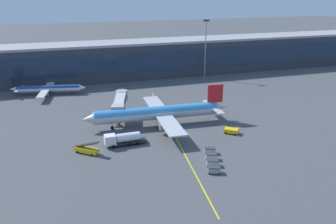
{
  "coord_description": "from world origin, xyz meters",
  "views": [
    {
      "loc": [
        -32.36,
        -84.21,
        38.22
      ],
      "look_at": [
        -2.64,
        6.65,
        4.5
      ],
      "focal_mm": 37.71,
      "sensor_mm": 36.0,
      "label": 1
    }
  ],
  "objects_px": {
    "main_airliner": "(158,113)",
    "fuel_tanker": "(123,139)",
    "belt_loader": "(87,149)",
    "baggage_cart_3": "(210,150)",
    "baggage_cart_0": "(214,170)",
    "baggage_cart_2": "(211,156)",
    "baggage_cart_1": "(212,163)",
    "commuter_jet_far": "(48,88)",
    "pushback_tug": "(231,130)"
  },
  "relations": [
    {
      "from": "main_airliner",
      "to": "commuter_jet_far",
      "type": "distance_m",
      "value": 52.65
    },
    {
      "from": "baggage_cart_2",
      "to": "pushback_tug",
      "type": "bearing_deg",
      "value": 46.93
    },
    {
      "from": "baggage_cart_1",
      "to": "baggage_cart_2",
      "type": "xyz_separation_m",
      "value": [
        1.05,
        3.02,
        0.0
      ]
    },
    {
      "from": "fuel_tanker",
      "to": "baggage_cart_0",
      "type": "bearing_deg",
      "value": -51.66
    },
    {
      "from": "baggage_cart_0",
      "to": "baggage_cart_3",
      "type": "bearing_deg",
      "value": 70.88
    },
    {
      "from": "belt_loader",
      "to": "baggage_cart_0",
      "type": "xyz_separation_m",
      "value": [
        25.41,
        -18.54,
        -0.21
      ]
    },
    {
      "from": "baggage_cart_2",
      "to": "belt_loader",
      "type": "bearing_deg",
      "value": 155.58
    },
    {
      "from": "main_airliner",
      "to": "baggage_cart_1",
      "type": "relative_size",
      "value": 14.53
    },
    {
      "from": "baggage_cart_0",
      "to": "baggage_cart_2",
      "type": "xyz_separation_m",
      "value": [
        2.1,
        6.05,
        0.0
      ]
    },
    {
      "from": "pushback_tug",
      "to": "baggage_cart_3",
      "type": "relative_size",
      "value": 1.46
    },
    {
      "from": "fuel_tanker",
      "to": "baggage_cart_3",
      "type": "distance_m",
      "value": 22.33
    },
    {
      "from": "fuel_tanker",
      "to": "pushback_tug",
      "type": "bearing_deg",
      "value": -2.95
    },
    {
      "from": "baggage_cart_1",
      "to": "baggage_cart_3",
      "type": "relative_size",
      "value": 1.0
    },
    {
      "from": "baggage_cart_0",
      "to": "baggage_cart_2",
      "type": "relative_size",
      "value": 1.0
    },
    {
      "from": "baggage_cart_1",
      "to": "baggage_cart_3",
      "type": "bearing_deg",
      "value": 70.88
    },
    {
      "from": "pushback_tug",
      "to": "baggage_cart_1",
      "type": "bearing_deg",
      "value": -129.42
    },
    {
      "from": "fuel_tanker",
      "to": "pushback_tug",
      "type": "xyz_separation_m",
      "value": [
        30.11,
        -1.55,
        -0.9
      ]
    },
    {
      "from": "main_airliner",
      "to": "baggage_cart_0",
      "type": "height_order",
      "value": "main_airliner"
    },
    {
      "from": "belt_loader",
      "to": "commuter_jet_far",
      "type": "distance_m",
      "value": 56.07
    },
    {
      "from": "main_airliner",
      "to": "fuel_tanker",
      "type": "distance_m",
      "value": 16.74
    },
    {
      "from": "baggage_cart_0",
      "to": "baggage_cart_3",
      "type": "height_order",
      "value": "same"
    },
    {
      "from": "main_airliner",
      "to": "commuter_jet_far",
      "type": "height_order",
      "value": "main_airliner"
    },
    {
      "from": "fuel_tanker",
      "to": "baggage_cart_2",
      "type": "xyz_separation_m",
      "value": [
        18.19,
        -14.31,
        -0.96
      ]
    },
    {
      "from": "pushback_tug",
      "to": "baggage_cart_3",
      "type": "distance_m",
      "value": 14.59
    },
    {
      "from": "baggage_cart_3",
      "to": "main_airliner",
      "type": "bearing_deg",
      "value": 106.57
    },
    {
      "from": "baggage_cart_0",
      "to": "baggage_cart_3",
      "type": "xyz_separation_m",
      "value": [
        3.14,
        9.07,
        0.0
      ]
    },
    {
      "from": "baggage_cart_2",
      "to": "baggage_cart_3",
      "type": "height_order",
      "value": "same"
    },
    {
      "from": "baggage_cart_2",
      "to": "commuter_jet_far",
      "type": "distance_m",
      "value": 76.87
    },
    {
      "from": "baggage_cart_0",
      "to": "belt_loader",
      "type": "bearing_deg",
      "value": 143.89
    },
    {
      "from": "baggage_cart_0",
      "to": "baggage_cart_2",
      "type": "distance_m",
      "value": 6.4
    },
    {
      "from": "belt_loader",
      "to": "baggage_cart_1",
      "type": "bearing_deg",
      "value": -30.39
    },
    {
      "from": "pushback_tug",
      "to": "belt_loader",
      "type": "height_order",
      "value": "belt_loader"
    },
    {
      "from": "baggage_cart_0",
      "to": "baggage_cart_2",
      "type": "bearing_deg",
      "value": 70.88
    },
    {
      "from": "belt_loader",
      "to": "baggage_cart_2",
      "type": "relative_size",
      "value": 2.03
    },
    {
      "from": "baggage_cart_2",
      "to": "baggage_cart_3",
      "type": "distance_m",
      "value": 3.2
    },
    {
      "from": "fuel_tanker",
      "to": "baggage_cart_1",
      "type": "distance_m",
      "value": 24.4
    },
    {
      "from": "pushback_tug",
      "to": "belt_loader",
      "type": "relative_size",
      "value": 0.72
    },
    {
      "from": "baggage_cart_0",
      "to": "pushback_tug",
      "type": "bearing_deg",
      "value": 53.29
    },
    {
      "from": "belt_loader",
      "to": "main_airliner",
      "type": "bearing_deg",
      "value": 29.62
    },
    {
      "from": "pushback_tug",
      "to": "baggage_cart_1",
      "type": "distance_m",
      "value": 20.43
    },
    {
      "from": "baggage_cart_1",
      "to": "baggage_cart_3",
      "type": "distance_m",
      "value": 6.4
    },
    {
      "from": "baggage_cart_3",
      "to": "commuter_jet_far",
      "type": "relative_size",
      "value": 0.11
    },
    {
      "from": "main_airliner",
      "to": "fuel_tanker",
      "type": "height_order",
      "value": "main_airliner"
    },
    {
      "from": "baggage_cart_0",
      "to": "baggage_cart_3",
      "type": "relative_size",
      "value": 1.0
    },
    {
      "from": "belt_loader",
      "to": "baggage_cart_2",
      "type": "xyz_separation_m",
      "value": [
        27.51,
        -12.49,
        -0.21
      ]
    },
    {
      "from": "commuter_jet_far",
      "to": "baggage_cart_1",
      "type": "bearing_deg",
      "value": -63.76
    },
    {
      "from": "belt_loader",
      "to": "baggage_cart_3",
      "type": "bearing_deg",
      "value": -18.34
    },
    {
      "from": "baggage_cart_2",
      "to": "baggage_cart_3",
      "type": "xyz_separation_m",
      "value": [
        1.05,
        3.02,
        0.0
      ]
    },
    {
      "from": "belt_loader",
      "to": "baggage_cart_0",
      "type": "bearing_deg",
      "value": -36.11
    },
    {
      "from": "main_airliner",
      "to": "baggage_cart_3",
      "type": "xyz_separation_m",
      "value": [
        6.54,
        -21.98,
        -3.07
      ]
    }
  ]
}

